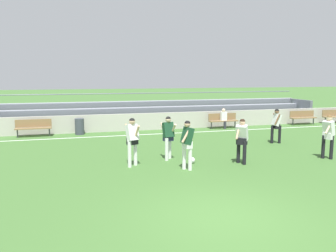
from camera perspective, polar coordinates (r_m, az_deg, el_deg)
ground_plane at (r=8.09m, az=9.29°, el=-14.73°), size 160.00×160.00×0.00m
field_line_sideline at (r=18.71m, az=-5.87°, el=-1.49°), size 44.00×0.12×0.01m
sideline_wall at (r=20.14m, az=-6.67°, el=0.61°), size 48.00×0.16×0.99m
bleacher_stand at (r=23.00m, az=-0.73°, el=2.39°), size 21.21×2.85×2.00m
bench_near_wall_gap at (r=24.23m, az=21.25°, el=1.50°), size 1.80×0.40×0.90m
bench_centre_sideline at (r=21.28m, az=9.00°, el=1.10°), size 1.80×0.40×0.90m
bench_far_left at (r=19.38m, az=-21.23°, el=-0.05°), size 1.80×0.40×0.90m
bench_far_right at (r=25.82m, az=25.67°, el=1.63°), size 1.80×0.40×0.90m
trash_bin at (r=19.37m, az=-14.33°, el=-0.08°), size 0.49×0.49×0.87m
spectator_seated at (r=21.16m, az=9.15°, el=1.48°), size 0.36×0.42×1.21m
player_dark_wide_right at (r=11.63m, az=3.18°, el=-2.42°), size 0.54×0.47×1.67m
player_white_dropping_back at (r=12.70m, az=12.04°, el=-1.82°), size 0.69×0.53×1.63m
player_white_overlapping at (r=14.49m, az=24.84°, el=-1.01°), size 0.67×0.48×1.69m
player_white_pressing_high at (r=17.01m, az=17.37°, el=0.48°), size 0.48×0.52×1.63m
player_dark_wide_left at (r=13.04m, az=0.03°, el=-1.34°), size 0.46×0.69×1.65m
player_white_deep_cover at (r=12.12m, az=-5.88°, el=-1.91°), size 0.48×0.66×1.71m
soccer_ball at (r=12.70m, az=3.96°, el=-5.62°), size 0.22×0.22×0.22m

